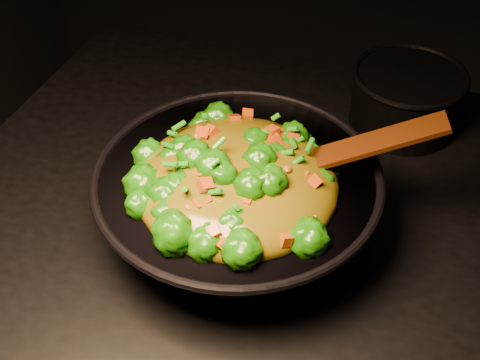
% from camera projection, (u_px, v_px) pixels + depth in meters
% --- Properties ---
extents(wok, '(0.40, 0.40, 0.11)m').
position_uv_depth(wok, '(238.00, 205.00, 0.97)').
color(wok, black).
rests_on(wok, stovetop).
extents(stir_fry, '(0.32, 0.32, 0.10)m').
position_uv_depth(stir_fry, '(237.00, 160.00, 0.88)').
color(stir_fry, '#1A6207').
rests_on(stir_fry, wok).
extents(spatula, '(0.26, 0.12, 0.11)m').
position_uv_depth(spatula, '(346.00, 151.00, 0.90)').
color(spatula, '#3E1006').
rests_on(spatula, wok).
extents(back_pot, '(0.20, 0.20, 0.11)m').
position_uv_depth(back_pot, '(406.00, 99.00, 1.16)').
color(back_pot, black).
rests_on(back_pot, stovetop).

